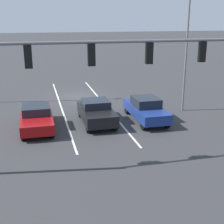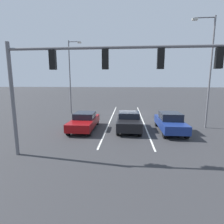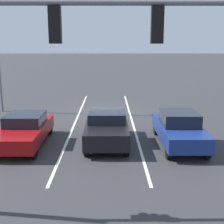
{
  "view_description": "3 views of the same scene",
  "coord_description": "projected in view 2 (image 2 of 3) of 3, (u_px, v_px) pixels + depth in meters",
  "views": [
    {
      "loc": [
        3.52,
        26.35,
        6.67
      ],
      "look_at": [
        -0.87,
        8.85,
        1.16
      ],
      "focal_mm": 50.0,
      "sensor_mm": 36.0,
      "label": 1
    },
    {
      "loc": [
        0.0,
        21.71,
        4.0
      ],
      "look_at": [
        1.21,
        7.58,
        1.56
      ],
      "focal_mm": 28.0,
      "sensor_mm": 36.0,
      "label": 2
    },
    {
      "loc": [
        -0.33,
        21.32,
        4.64
      ],
      "look_at": [
        -0.46,
        6.56,
        1.36
      ],
      "focal_mm": 50.0,
      "sensor_mm": 36.0,
      "label": 3
    }
  ],
  "objects": [
    {
      "name": "car_navy_leftlane_front",
      "position": [
        170.0,
        122.0,
        14.16
      ],
      "size": [
        1.8,
        4.69,
        1.57
      ],
      "color": "navy",
      "rests_on": "ground_plane"
    },
    {
      "name": "car_maroon_rightlane_front",
      "position": [
        84.0,
        121.0,
        14.89
      ],
      "size": [
        1.88,
        4.67,
        1.42
      ],
      "color": "maroon",
      "rests_on": "ground_plane"
    },
    {
      "name": "street_lamp_left_shoulder",
      "position": [
        209.0,
        67.0,
        14.59
      ],
      "size": [
        1.86,
        0.24,
        9.26
      ],
      "color": "slate",
      "rests_on": "ground_plane"
    },
    {
      "name": "lane_stripe_center_divider",
      "position": [
        111.0,
        119.0,
        19.22
      ],
      "size": [
        0.12,
        17.95,
        0.01
      ],
      "primitive_type": "cube",
      "color": "silver",
      "rests_on": "ground_plane"
    },
    {
      "name": "traffic_signal_gantry",
      "position": [
        95.0,
        69.0,
        8.65
      ],
      "size": [
        12.31,
        0.37,
        6.01
      ],
      "color": "slate",
      "rests_on": "ground_plane"
    },
    {
      "name": "lane_stripe_left_divider",
      "position": [
        142.0,
        119.0,
        18.94
      ],
      "size": [
        0.12,
        17.95,
        0.01
      ],
      "primitive_type": "cube",
      "color": "silver",
      "rests_on": "ground_plane"
    },
    {
      "name": "car_black_midlane_front",
      "position": [
        129.0,
        121.0,
        14.68
      ],
      "size": [
        1.92,
        4.31,
        1.5
      ],
      "color": "black",
      "rests_on": "ground_plane"
    },
    {
      "name": "street_lamp_right_shoulder",
      "position": [
        71.0,
        74.0,
        21.52
      ],
      "size": [
        1.63,
        0.24,
        8.92
      ],
      "color": "slate",
      "rests_on": "ground_plane"
    },
    {
      "name": "ground_plane",
      "position": [
        127.0,
        114.0,
        22.0
      ],
      "size": [
        240.0,
        240.0,
        0.0
      ],
      "primitive_type": "plane",
      "color": "#333335"
    }
  ]
}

